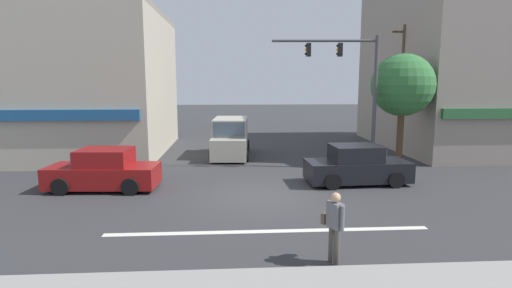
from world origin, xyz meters
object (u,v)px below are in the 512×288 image
utility_pole_far_right (402,87)px  traffic_light_mast (354,80)px  van_crossing_rightbound (231,138)px  utility_pole_near_left (63,90)px  pedestrian_foreground_with_bag (334,223)px  sedan_approaching_near (357,166)px  street_tree (403,86)px  sedan_waiting_far (104,171)px

utility_pole_far_right → traffic_light_mast: size_ratio=1.18×
traffic_light_mast → utility_pole_far_right: bearing=45.7°
traffic_light_mast → van_crossing_rightbound: traffic_light_mast is taller
utility_pole_near_left → traffic_light_mast: (13.67, -1.34, 0.44)m
pedestrian_foreground_with_bag → utility_pole_near_left: bearing=132.5°
van_crossing_rightbound → sedan_approaching_near: bearing=-51.6°
van_crossing_rightbound → street_tree: bearing=-19.6°
utility_pole_far_right → van_crossing_rightbound: (-9.82, -0.51, -2.78)m
traffic_light_mast → sedan_approaching_near: bearing=-102.9°
van_crossing_rightbound → sedan_waiting_far: van_crossing_rightbound is taller
utility_pole_far_right → utility_pole_near_left: bearing=-170.9°
sedan_waiting_far → sedan_approaching_near: bearing=1.5°
sedan_approaching_near → van_crossing_rightbound: 8.22m
traffic_light_mast → sedan_approaching_near: (-0.63, -2.76, -3.46)m
sedan_approaching_near → pedestrian_foreground_with_bag: 7.64m
traffic_light_mast → sedan_approaching_near: 4.47m
utility_pole_near_left → traffic_light_mast: size_ratio=1.16×
sedan_approaching_near → utility_pole_near_left: bearing=162.6°
street_tree → sedan_approaching_near: street_tree is taller
sedan_approaching_near → sedan_waiting_far: 9.97m
pedestrian_foreground_with_bag → street_tree: bearing=60.3°
street_tree → van_crossing_rightbound: bearing=160.4°
street_tree → pedestrian_foreground_with_bag: size_ratio=3.27×
van_crossing_rightbound → pedestrian_foreground_with_bag: size_ratio=2.82×
street_tree → van_crossing_rightbound: size_ratio=1.16×
street_tree → sedan_waiting_far: bearing=-164.3°
traffic_light_mast → sedan_waiting_far: bearing=-164.1°
street_tree → sedan_waiting_far: size_ratio=1.30×
utility_pole_far_right → sedan_waiting_far: 16.64m
utility_pole_far_right → pedestrian_foreground_with_bag: bearing=-118.1°
traffic_light_mast → sedan_waiting_far: (-10.60, -3.02, -3.46)m
utility_pole_far_right → sedan_waiting_far: size_ratio=1.74×
sedan_waiting_far → utility_pole_far_right: bearing=26.1°
van_crossing_rightbound → pedestrian_foreground_with_bag: van_crossing_rightbound is taller
sedan_approaching_near → sedan_waiting_far: same height
traffic_light_mast → van_crossing_rightbound: 7.51m
street_tree → traffic_light_mast: (-2.61, -0.70, 0.25)m
utility_pole_near_left → sedan_waiting_far: bearing=-54.9°
van_crossing_rightbound → sedan_waiting_far: bearing=-126.0°
utility_pole_far_right → street_tree: bearing=-112.9°
street_tree → sedan_approaching_near: (-3.24, -3.46, -3.22)m
utility_pole_far_right → pedestrian_foreground_with_bag: size_ratio=4.36×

